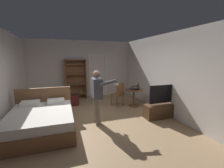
{
  "coord_description": "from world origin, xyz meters",
  "views": [
    {
      "loc": [
        -0.9,
        -4.47,
        1.97
      ],
      "look_at": [
        0.63,
        0.18,
        1.1
      ],
      "focal_mm": 24.01,
      "sensor_mm": 36.0,
      "label": 1
    }
  ],
  "objects_px": {
    "tv_flatscreen": "(162,108)",
    "person_blue_shirt": "(97,93)",
    "side_table": "(134,95)",
    "laptop": "(134,88)",
    "bottle_on_table": "(138,87)",
    "bookshelf": "(76,78)",
    "suitcase_small": "(72,101)",
    "wooden_chair": "(119,93)",
    "suitcase_dark": "(73,99)",
    "bed": "(42,120)"
  },
  "relations": [
    {
      "from": "tv_flatscreen",
      "to": "person_blue_shirt",
      "type": "xyz_separation_m",
      "value": [
        -2.16,
        0.18,
        0.63
      ]
    },
    {
      "from": "tv_flatscreen",
      "to": "side_table",
      "type": "distance_m",
      "value": 1.41
    },
    {
      "from": "laptop",
      "to": "bottle_on_table",
      "type": "xyz_separation_m",
      "value": [
        0.16,
        -0.04,
        0.06
      ]
    },
    {
      "from": "side_table",
      "to": "bookshelf",
      "type": "bearing_deg",
      "value": 137.09
    },
    {
      "from": "bottle_on_table",
      "to": "tv_flatscreen",
      "type": "bearing_deg",
      "value": -78.95
    },
    {
      "from": "tv_flatscreen",
      "to": "suitcase_small",
      "type": "relative_size",
      "value": 2.27
    },
    {
      "from": "side_table",
      "to": "suitcase_small",
      "type": "xyz_separation_m",
      "value": [
        -2.42,
        0.88,
        -0.28
      ]
    },
    {
      "from": "side_table",
      "to": "wooden_chair",
      "type": "distance_m",
      "value": 0.63
    },
    {
      "from": "laptop",
      "to": "wooden_chair",
      "type": "height_order",
      "value": "wooden_chair"
    },
    {
      "from": "bookshelf",
      "to": "suitcase_dark",
      "type": "relative_size",
      "value": 3.85
    },
    {
      "from": "bottle_on_table",
      "to": "suitcase_small",
      "type": "height_order",
      "value": "bottle_on_table"
    },
    {
      "from": "bed",
      "to": "bookshelf",
      "type": "relative_size",
      "value": 1.05
    },
    {
      "from": "bottle_on_table",
      "to": "wooden_chair",
      "type": "height_order",
      "value": "wooden_chair"
    },
    {
      "from": "bookshelf",
      "to": "side_table",
      "type": "distance_m",
      "value": 2.95
    },
    {
      "from": "bookshelf",
      "to": "suitcase_small",
      "type": "xyz_separation_m",
      "value": [
        -0.29,
        -1.09,
        -0.81
      ]
    },
    {
      "from": "side_table",
      "to": "wooden_chair",
      "type": "height_order",
      "value": "wooden_chair"
    },
    {
      "from": "wooden_chair",
      "to": "suitcase_dark",
      "type": "xyz_separation_m",
      "value": [
        -1.76,
        0.84,
        -0.34
      ]
    },
    {
      "from": "bookshelf",
      "to": "wooden_chair",
      "type": "height_order",
      "value": "bookshelf"
    },
    {
      "from": "bookshelf",
      "to": "person_blue_shirt",
      "type": "bearing_deg",
      "value": -83.63
    },
    {
      "from": "person_blue_shirt",
      "to": "tv_flatscreen",
      "type": "bearing_deg",
      "value": -4.81
    },
    {
      "from": "bed",
      "to": "suitcase_dark",
      "type": "xyz_separation_m",
      "value": [
        0.96,
        2.15,
        -0.1
      ]
    },
    {
      "from": "laptop",
      "to": "person_blue_shirt",
      "type": "distance_m",
      "value": 2.09
    },
    {
      "from": "bed",
      "to": "suitcase_dark",
      "type": "relative_size",
      "value": 4.06
    },
    {
      "from": "laptop",
      "to": "bookshelf",
      "type": "bearing_deg",
      "value": 136.28
    },
    {
      "from": "tv_flatscreen",
      "to": "suitcase_small",
      "type": "xyz_separation_m",
      "value": [
        -2.8,
        2.23,
        -0.1
      ]
    },
    {
      "from": "person_blue_shirt",
      "to": "suitcase_small",
      "type": "bearing_deg",
      "value": 107.44
    },
    {
      "from": "person_blue_shirt",
      "to": "suitcase_small",
      "type": "distance_m",
      "value": 2.27
    },
    {
      "from": "tv_flatscreen",
      "to": "bottle_on_table",
      "type": "xyz_separation_m",
      "value": [
        -0.25,
        1.27,
        0.51
      ]
    },
    {
      "from": "tv_flatscreen",
      "to": "bottle_on_table",
      "type": "relative_size",
      "value": 4.68
    },
    {
      "from": "bottle_on_table",
      "to": "person_blue_shirt",
      "type": "xyz_separation_m",
      "value": [
        -1.91,
        -1.08,
        0.12
      ]
    },
    {
      "from": "laptop",
      "to": "wooden_chair",
      "type": "distance_m",
      "value": 0.66
    },
    {
      "from": "bookshelf",
      "to": "side_table",
      "type": "relative_size",
      "value": 2.63
    },
    {
      "from": "bookshelf",
      "to": "laptop",
      "type": "height_order",
      "value": "bookshelf"
    },
    {
      "from": "laptop",
      "to": "suitcase_small",
      "type": "bearing_deg",
      "value": 158.97
    },
    {
      "from": "person_blue_shirt",
      "to": "suitcase_dark",
      "type": "xyz_separation_m",
      "value": [
        -0.58,
        2.2,
        -0.73
      ]
    },
    {
      "from": "wooden_chair",
      "to": "laptop",
      "type": "bearing_deg",
      "value": -22.4
    },
    {
      "from": "bookshelf",
      "to": "wooden_chair",
      "type": "distance_m",
      "value": 2.39
    },
    {
      "from": "bed",
      "to": "tv_flatscreen",
      "type": "height_order",
      "value": "tv_flatscreen"
    },
    {
      "from": "wooden_chair",
      "to": "bed",
      "type": "bearing_deg",
      "value": -154.25
    },
    {
      "from": "suitcase_dark",
      "to": "bookshelf",
      "type": "bearing_deg",
      "value": 80.98
    },
    {
      "from": "tv_flatscreen",
      "to": "laptop",
      "type": "xyz_separation_m",
      "value": [
        -0.4,
        1.3,
        0.45
      ]
    },
    {
      "from": "wooden_chair",
      "to": "suitcase_dark",
      "type": "relative_size",
      "value": 2.02
    },
    {
      "from": "suitcase_dark",
      "to": "person_blue_shirt",
      "type": "bearing_deg",
      "value": -70.69
    },
    {
      "from": "bed",
      "to": "tv_flatscreen",
      "type": "relative_size",
      "value": 1.59
    },
    {
      "from": "laptop",
      "to": "suitcase_small",
      "type": "height_order",
      "value": "laptop"
    },
    {
      "from": "bookshelf",
      "to": "suitcase_small",
      "type": "relative_size",
      "value": 3.44
    },
    {
      "from": "side_table",
      "to": "laptop",
      "type": "distance_m",
      "value": 0.28
    },
    {
      "from": "bookshelf",
      "to": "tv_flatscreen",
      "type": "bearing_deg",
      "value": -52.9
    },
    {
      "from": "side_table",
      "to": "laptop",
      "type": "relative_size",
      "value": 1.73
    },
    {
      "from": "tv_flatscreen",
      "to": "laptop",
      "type": "bearing_deg",
      "value": 107.18
    }
  ]
}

